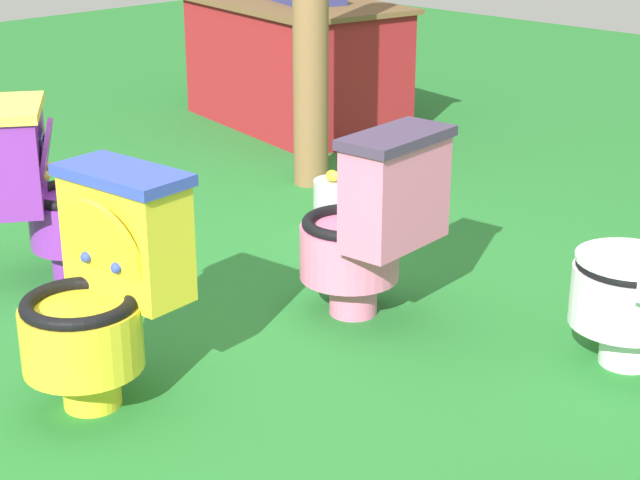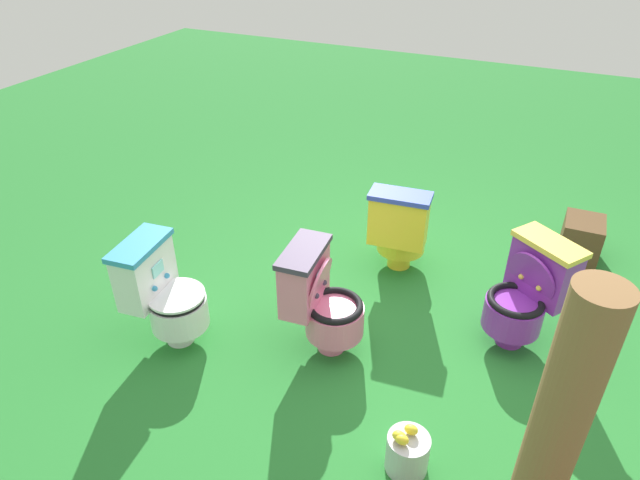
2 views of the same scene
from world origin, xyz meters
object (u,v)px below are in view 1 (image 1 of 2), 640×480
(toilet_yellow, at_px, (103,287))
(lemon_bucket, at_px, (337,202))
(toilet_pink, at_px, (370,223))
(wooden_post, at_px, (311,28))
(vendor_table, at_px, (295,62))
(toilet_purple, at_px, (49,191))

(toilet_yellow, xyz_separation_m, lemon_bucket, (-0.59, 1.66, -0.26))
(toilet_pink, height_order, wooden_post, wooden_post)
(toilet_yellow, distance_m, vendor_table, 3.56)
(toilet_pink, distance_m, lemon_bucket, 1.04)
(toilet_yellow, relative_size, wooden_post, 0.45)
(vendor_table, bearing_deg, toilet_purple, -65.01)
(toilet_purple, bearing_deg, toilet_yellow, 11.90)
(toilet_pink, relative_size, lemon_bucket, 2.63)
(toilet_purple, bearing_deg, toilet_pink, 62.30)
(toilet_yellow, bearing_deg, wooden_post, -66.40)
(toilet_yellow, bearing_deg, toilet_pink, -106.39)
(toilet_purple, relative_size, lemon_bucket, 2.63)
(toilet_yellow, height_order, toilet_purple, same)
(lemon_bucket, bearing_deg, vendor_table, 141.56)
(toilet_purple, bearing_deg, wooden_post, 130.95)
(toilet_yellow, distance_m, wooden_post, 2.38)
(toilet_yellow, bearing_deg, toilet_purple, -28.47)
(toilet_pink, bearing_deg, lemon_bucket, 45.59)
(toilet_purple, height_order, vendor_table, vendor_table)
(lemon_bucket, bearing_deg, toilet_pink, -39.75)
(toilet_yellow, height_order, wooden_post, wooden_post)
(toilet_pink, xyz_separation_m, vendor_table, (-2.31, 1.86, 0.02))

